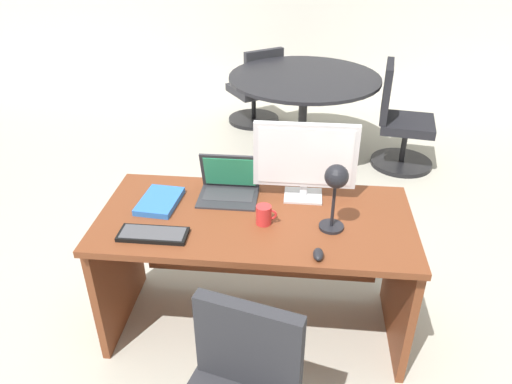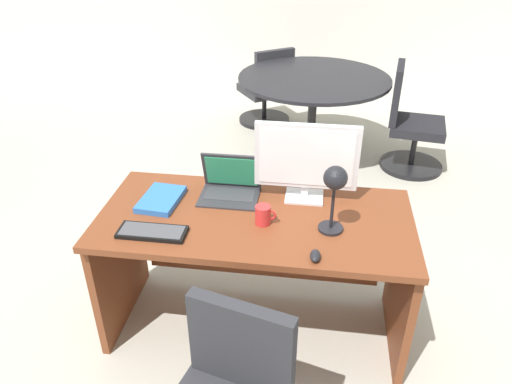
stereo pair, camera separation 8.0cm
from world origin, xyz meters
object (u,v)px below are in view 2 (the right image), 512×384
Objects in this scene: laptop at (231,182)px; meeting_chair_near at (267,94)px; desk_lamp at (335,186)px; monitor at (306,159)px; meeting_chair_far at (409,129)px; coffee_mug at (263,215)px; desk at (256,246)px; keyboard at (152,232)px; book at (161,199)px; mouse at (315,256)px; meeting_table at (313,96)px.

meeting_chair_near is at bearing 92.73° from laptop.
monitor is at bearing 114.95° from desk_lamp.
meeting_chair_near is (-0.53, 2.80, -0.65)m from monitor.
monitor is 0.43m from laptop.
meeting_chair_far is at bearing 57.28° from laptop.
coffee_mug is 2.48m from meeting_chair_far.
meeting_chair_near is (-0.30, 2.97, -0.20)m from desk.
laptop is at bearing 135.49° from desk.
monitor is at bearing 31.75° from keyboard.
desk is at bearing 29.94° from keyboard.
laptop reaches higher than meeting_chair_near.
desk_lamp is at bearing -5.49° from coffee_mug.
book is 2.82× the size of coffee_mug.
book is 0.31× the size of meeting_chair_far.
meeting_chair_near reaches higher than mouse.
meeting_chair_far is at bearing 64.82° from coffee_mug.
desk is 0.62m from desk_lamp.
monitor is at bearing -89.43° from meeting_table.
desk is at bearing 159.94° from desk_lamp.
monitor is 0.85m from keyboard.
desk_lamp reaches higher than mouse.
laptop is at bearing -100.25° from meeting_table.
mouse is 2.60m from meeting_table.
meeting_table reaches higher than desk.
mouse is at bearing -6.28° from keyboard.
laptop reaches higher than mouse.
monitor reaches higher than mouse.
keyboard is at bearing -148.25° from monitor.
monitor reaches higher than laptop.
desk_lamp is 2.42m from meeting_table.
coffee_mug is at bearing -124.43° from monitor.
meeting_chair_far is (0.85, 1.94, -0.61)m from monitor.
monitor is at bearing -79.28° from meeting_chair_near.
monitor is at bearing 0.89° from laptop.
book is at bearing -108.04° from meeting_table.
desk_lamp reaches higher than keyboard.
desk is 15.26× the size of coffee_mug.
monitor is 1.63× the size of keyboard.
book is (-0.74, -0.14, -0.22)m from monitor.
meeting_chair_far reaches higher than keyboard.
meeting_chair_far is at bearing 56.82° from keyboard.
meeting_chair_far is at bearing -8.70° from meeting_table.
mouse is at bearing -107.60° from meeting_chair_far.
keyboard is 0.24× the size of meeting_table.
meeting_table is at bearing 92.11° from mouse.
laptop is at bearing 132.79° from mouse.
laptop is 0.23× the size of meeting_table.
meeting_chair_near is (-0.13, 2.81, -0.49)m from laptop.
desk is 2.38m from meeting_chair_far.
desk_lamp is at bearing -10.12° from book.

